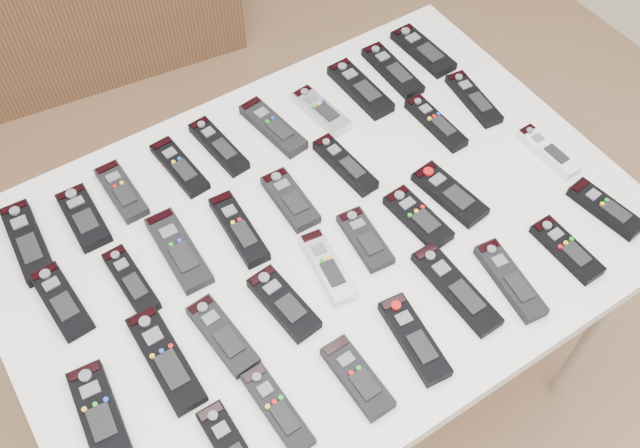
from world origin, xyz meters
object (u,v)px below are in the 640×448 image
remote_5 (273,127)px  remote_26 (548,151)px  remote_2 (122,191)px  remote_13 (239,229)px  remote_7 (360,89)px  remote_25 (450,194)px  remote_8 (392,70)px  remote_9 (423,51)px  remote_21 (284,303)px  table (320,246)px  remote_31 (414,339)px  remote_20 (223,335)px  remote_35 (605,209)px  remote_18 (99,412)px  remote_3 (180,167)px  remote_15 (345,165)px  remote_4 (219,146)px  remote_0 (28,242)px  remote_10 (62,301)px  remote_17 (474,99)px  remote_23 (365,239)px  remote_11 (131,281)px  remote_34 (567,250)px  remote_33 (510,280)px  remote_12 (179,250)px  remote_32 (456,289)px  remote_30 (357,377)px  remote_29 (277,409)px  remote_22 (327,267)px  remote_14 (290,200)px  remote_1 (84,218)px

remote_5 → remote_26: remote_5 is taller
remote_2 → remote_13: remote_13 is taller
remote_7 → remote_25: (-0.02, -0.35, -0.00)m
remote_8 → remote_9: bearing=9.3°
remote_9 → remote_21: remote_21 is taller
table → remote_31: remote_31 is taller
remote_8 → remote_20: same height
remote_35 → remote_18: bearing=163.8°
remote_3 → remote_15: (0.30, -0.19, 0.00)m
remote_4 → remote_0: bearing=177.0°
remote_3 → remote_10: (-0.33, -0.18, 0.00)m
remote_17 → remote_23: same height
remote_8 → remote_13: bearing=-158.3°
remote_10 → remote_35: size_ratio=1.04×
remote_11 → remote_34: (0.74, -0.40, 0.00)m
remote_20 → remote_35: bearing=-17.3°
remote_33 → remote_0: bearing=148.9°
remote_12 → remote_32: 0.54m
remote_0 → remote_18: same height
remote_7 → remote_30: same height
remote_8 → table: bearing=-143.1°
remote_2 → remote_11: (-0.07, -0.21, 0.00)m
remote_17 → remote_29: 0.85m
remote_3 → remote_7: size_ratio=0.89×
remote_32 → remote_9: bearing=56.8°
remote_22 → remote_29: same height
remote_4 → remote_5: 0.13m
table → remote_17: size_ratio=7.31×
remote_34 → remote_33: bearing=176.0°
remote_20 → remote_21: size_ratio=1.06×
table → remote_4: bearing=102.7°
remote_11 → remote_0: bearing=122.6°
table → remote_11: size_ratio=7.83×
remote_0 → remote_14: 0.52m
remote_2 → remote_32: size_ratio=0.76×
remote_9 → remote_22: (-0.53, -0.39, 0.00)m
remote_8 → remote_14: (-0.40, -0.20, 0.00)m
remote_5 → remote_21: bearing=-125.8°
remote_23 → remote_9: bearing=46.5°
table → remote_33: bearing=-52.1°
remote_9 → remote_21: 0.76m
remote_0 → remote_33: remote_0 is taller
remote_2 → remote_11: remote_11 is taller
remote_10 → remote_12: 0.23m
remote_1 → remote_31: 0.70m
remote_10 → remote_25: bearing=-18.0°
remote_11 → remote_34: bearing=-30.4°
remote_26 → remote_34: (-0.15, -0.21, 0.00)m
table → remote_20: (-0.28, -0.10, 0.07)m
remote_10 → remote_33: same height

